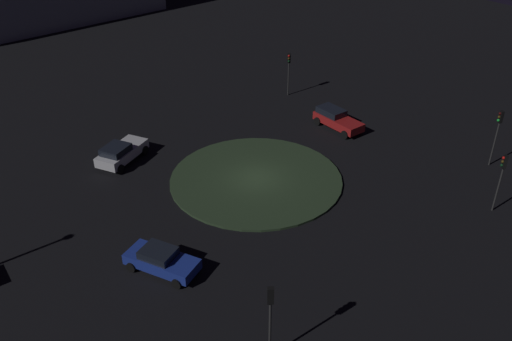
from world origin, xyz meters
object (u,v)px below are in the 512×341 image
(car_red, at_px, (337,119))
(car_blue, at_px, (161,260))
(traffic_light_southwest_near, at_px, (502,172))
(traffic_light_northwest, at_px, (270,309))
(car_white, at_px, (121,152))
(traffic_light_southeast, at_px, (289,66))
(traffic_light_southwest, at_px, (498,127))

(car_red, relative_size, car_blue, 0.99)
(car_red, relative_size, traffic_light_southwest_near, 1.09)
(car_blue, height_order, traffic_light_northwest, traffic_light_northwest)
(car_blue, xyz_separation_m, traffic_light_southwest_near, (-7.92, -20.58, 2.27))
(car_white, relative_size, traffic_light_southeast, 1.14)
(traffic_light_southwest, bearing_deg, car_blue, 20.31)
(car_white, height_order, traffic_light_southwest_near, traffic_light_southwest_near)
(traffic_light_southeast, distance_m, traffic_light_northwest, 31.65)
(car_red, bearing_deg, traffic_light_southeast, 170.16)
(car_red, height_order, traffic_light_southwest_near, traffic_light_southwest_near)
(car_white, xyz_separation_m, traffic_light_northwest, (-21.46, 2.31, 2.30))
(traffic_light_southwest, distance_m, traffic_light_northwest, 24.95)
(car_red, xyz_separation_m, traffic_light_northwest, (-15.84, 19.62, 2.30))
(car_white, distance_m, traffic_light_southwest_near, 27.02)
(traffic_light_southeast, height_order, traffic_light_southwest_near, traffic_light_southwest_near)
(car_blue, bearing_deg, traffic_light_southeast, -82.38)
(car_white, relative_size, traffic_light_northwest, 1.08)
(traffic_light_southwest, xyz_separation_m, traffic_light_northwest, (-4.27, 24.58, -0.06))
(traffic_light_northwest, bearing_deg, car_red, -16.70)
(car_white, distance_m, car_red, 18.20)
(traffic_light_northwest, bearing_deg, car_blue, 42.16)
(car_blue, xyz_separation_m, traffic_light_southeast, (15.26, -22.00, 2.25))
(car_red, distance_m, traffic_light_southwest_near, 15.34)
(traffic_light_southeast, xyz_separation_m, traffic_light_southwest, (-19.55, -3.75, 0.21))
(car_red, height_order, traffic_light_southeast, traffic_light_southeast)
(car_red, height_order, traffic_light_northwest, traffic_light_northwest)
(car_white, bearing_deg, car_red, -46.94)
(traffic_light_southeast, distance_m, traffic_light_southwest, 19.91)
(traffic_light_southeast, bearing_deg, traffic_light_southwest_near, 44.45)
(traffic_light_southwest, bearing_deg, traffic_light_southwest_near, 64.80)
(traffic_light_southwest_near, bearing_deg, traffic_light_southeast, -43.17)
(traffic_light_southwest_near, distance_m, traffic_light_northwest, 19.42)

